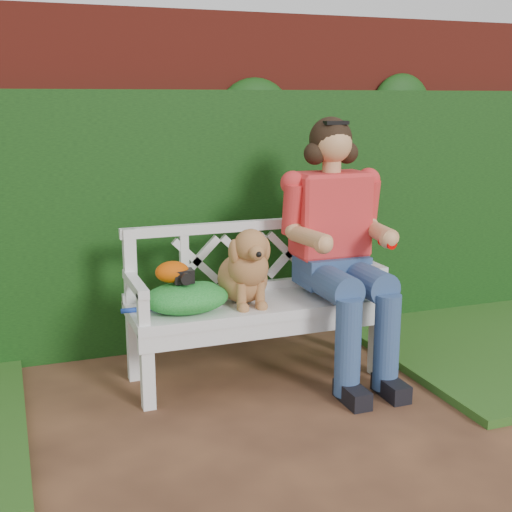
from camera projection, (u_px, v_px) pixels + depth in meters
name	position (u px, v px, depth m)	size (l,w,h in m)	color
ground	(280.00, 459.00, 3.20)	(60.00, 60.00, 0.00)	#3D2519
brick_wall	(177.00, 180.00, 4.69)	(10.00, 0.30, 2.20)	maroon
ivy_hedge	(186.00, 221.00, 4.54)	(10.00, 0.18, 1.70)	#194B12
garden_bench	(256.00, 339.00, 4.10)	(1.58, 0.60, 0.48)	white
seated_woman	(334.00, 243.00, 4.12)	(0.67, 0.89, 1.59)	#CD4B5A
dog	(244.00, 264.00, 3.94)	(0.31, 0.42, 0.47)	#B86C38
tennis_racket	(189.00, 304.00, 3.92)	(0.61, 0.25, 0.03)	white
green_bag	(186.00, 297.00, 3.83)	(0.48, 0.37, 0.16)	#178C22
camera_item	(183.00, 276.00, 3.81)	(0.11, 0.08, 0.07)	black
baseball_glove	(172.00, 272.00, 3.81)	(0.19, 0.14, 0.12)	#C34804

